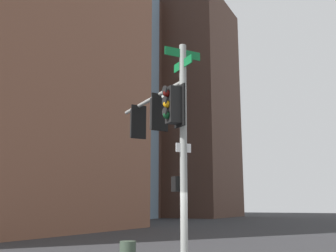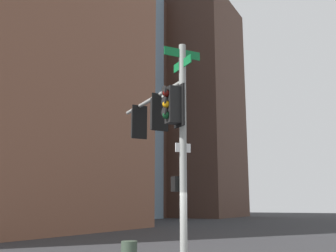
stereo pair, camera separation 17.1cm
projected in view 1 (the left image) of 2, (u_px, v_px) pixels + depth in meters
signal_pole_assembly at (163, 127)px, 11.65m from camera, size 3.07×3.91×6.58m
building_brick_midblock at (89, 100)px, 64.13m from camera, size 22.15×17.82×37.58m
building_glass_tower at (27, 29)px, 62.75m from camera, size 27.12×32.86×58.84m
building_brick_farside at (179, 109)px, 74.83m from camera, size 16.06×19.32×39.65m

